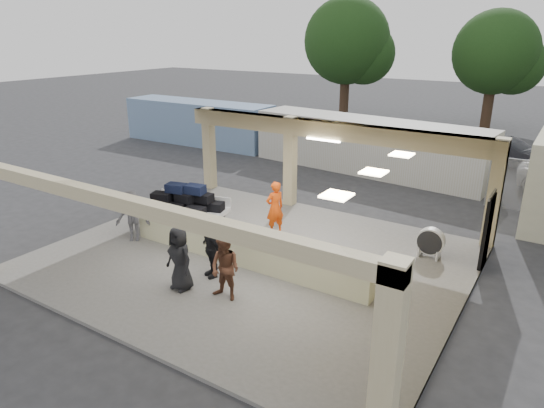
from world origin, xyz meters
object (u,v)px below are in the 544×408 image
Objects in this scene: passenger_a at (225,269)px; passenger_c at (132,216)px; passenger_b at (211,249)px; car_dark at (505,152)px; passenger_d at (180,258)px; baggage_counter at (243,248)px; drum_fan at (431,242)px; baggage_handler at (275,208)px; container_white at (366,145)px; container_blue at (199,122)px; luggage_cart at (182,206)px.

passenger_c is at bearing 164.88° from passenger_a.
passenger_b is (-1.06, 0.75, -0.02)m from passenger_a.
passenger_d is at bearing 179.97° from car_dark.
passenger_a is (0.79, -1.83, 0.35)m from baggage_counter.
car_dark is (0.21, 12.90, 0.14)m from drum_fan.
passenger_c is at bearing -23.27° from baggage_handler.
container_white reaches higher than passenger_d.
container_white reaches higher than passenger_a.
container_blue is (-8.13, 12.74, 0.33)m from passenger_c.
passenger_d is at bearing -104.36° from baggage_counter.
drum_fan is 6.41m from passenger_a.
container_white is at bearing 122.25° from drum_fan.
luggage_cart is at bearing 140.31° from passenger_d.
passenger_d reaches higher than passenger_c.
passenger_c is (-4.75, 1.29, -0.00)m from passenger_a.
passenger_a is 0.96× the size of passenger_d.
drum_fan is (4.48, 3.40, 0.01)m from baggage_counter.
drum_fan is at bearing 6.83° from luggage_cart.
drum_fan is 5.01m from baggage_handler.
passenger_a is 13.64m from container_white.
container_blue reaches higher than baggage_counter.
drum_fan is 9.33m from passenger_c.
luggage_cart is 3.62m from passenger_b.
passenger_c is at bearing 165.07° from passenger_d.
container_blue is (-16.78, -4.10, 0.53)m from car_dark.
container_white reaches higher than passenger_c.
luggage_cart is 1.71m from passenger_c.
drum_fan is at bearing 37.17° from baggage_counter.
passenger_b is (0.14, -3.49, -0.09)m from baggage_handler.
drum_fan is 0.09× the size of container_blue.
passenger_c is at bearing -156.03° from drum_fan.
baggage_counter is 4.01m from passenger_c.
container_white is at bearing -149.66° from baggage_handler.
container_blue is at bearing 132.63° from passenger_a.
car_dark reaches higher than drum_fan.
container_white is (-0.96, 11.70, 0.69)m from baggage_counter.
passenger_a reaches higher than passenger_c.
drum_fan is 0.55× the size of passenger_c.
container_blue reaches higher than passenger_d.
container_blue reaches higher than passenger_c.
passenger_b is 1.01m from passenger_d.
passenger_c reaches higher than passenger_b.
passenger_c is at bearing -58.42° from container_blue.
passenger_b is at bearing -81.06° from container_white.
luggage_cart is at bearing 144.85° from passenger_a.
car_dark is (3.90, 18.13, -0.21)m from passenger_a.
container_blue is (-8.86, 11.19, 0.29)m from luggage_cart.
passenger_c is (-3.55, -2.96, -0.07)m from baggage_handler.
passenger_a is 1.03× the size of passenger_b.
passenger_b is at bearing -45.60° from luggage_cart.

